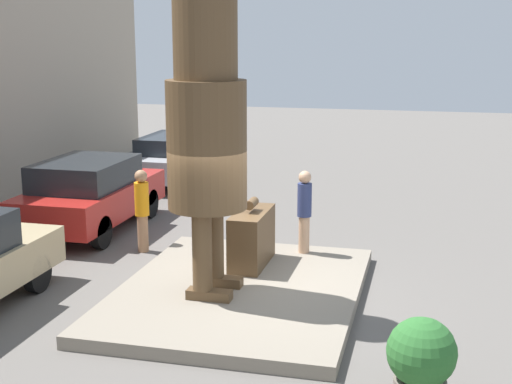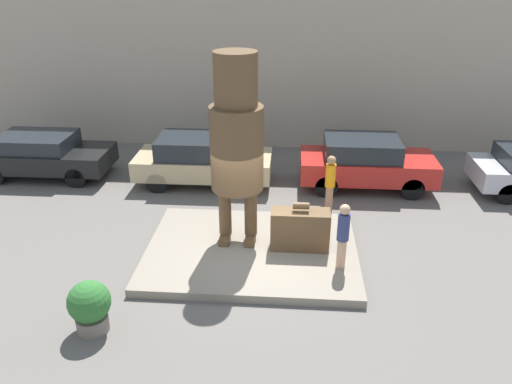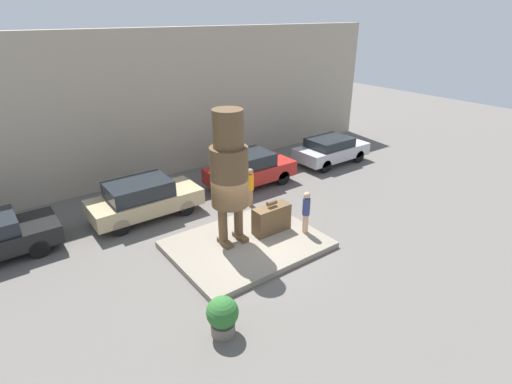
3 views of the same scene
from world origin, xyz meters
TOP-DOWN VIEW (x-y plane):
  - ground_plane at (0.00, 0.00)m, footprint 60.00×60.00m
  - pedestal at (0.00, 0.00)m, footprint 5.05×3.84m
  - building_backdrop at (0.00, 8.06)m, footprint 28.00×0.60m
  - statue_figure at (-0.37, 0.41)m, footprint 1.23×1.23m
  - giant_suitcase at (1.15, 0.09)m, footprint 1.39×0.54m
  - tourist at (2.07, -0.69)m, footprint 0.27×0.27m
  - parked_car_tan at (-1.93, 4.20)m, footprint 4.26×1.84m
  - parked_car_red at (3.19, 4.27)m, footprint 4.11×1.86m
  - parked_car_silver at (8.45, 4.17)m, footprint 4.05×1.84m
  - planter_pot at (-2.83, -2.94)m, footprint 0.81×0.81m
  - worker_hivis at (2.00, 2.54)m, footprint 0.28×0.28m

SIDE VIEW (x-z plane):
  - ground_plane at x=0.00m, z-range 0.00..0.00m
  - pedestal at x=0.00m, z-range 0.00..0.20m
  - planter_pot at x=-2.83m, z-range 0.04..1.11m
  - giant_suitcase at x=1.15m, z-range 0.10..1.30m
  - parked_car_silver at x=8.45m, z-range 0.06..1.46m
  - parked_car_tan at x=-1.93m, z-range 0.04..1.58m
  - parked_car_red at x=3.19m, z-range 0.05..1.64m
  - worker_hivis at x=2.00m, z-range 0.08..1.73m
  - tourist at x=2.07m, z-range 0.28..1.85m
  - statue_figure at x=-0.37m, z-range 0.59..5.15m
  - building_backdrop at x=0.00m, z-range 0.00..6.80m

